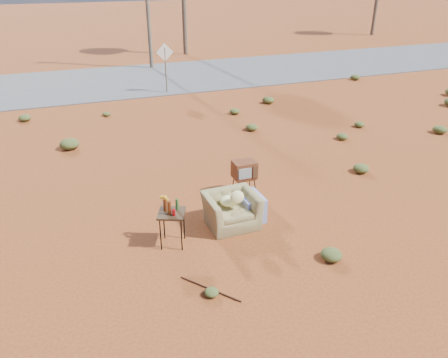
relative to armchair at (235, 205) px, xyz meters
name	(u,v)px	position (x,y,z in m)	size (l,w,h in m)	color
ground	(236,238)	(-0.21, -0.57, -0.46)	(140.00, 140.00, 0.00)	brown
highway	(123,81)	(-0.21, 14.43, -0.44)	(140.00, 7.00, 0.04)	#565659
armchair	(235,205)	(0.00, 0.00, 0.00)	(1.33, 0.86, 0.99)	olive
tv_unit	(244,170)	(0.73, 1.20, 0.21)	(0.56, 0.46, 0.90)	black
side_table	(170,211)	(-1.52, -0.27, 0.32)	(0.69, 0.69, 1.06)	#392514
rusty_bar	(210,289)	(-1.25, -1.93, -0.44)	(0.03, 0.03, 1.28)	#4A2313
road_sign	(165,59)	(1.29, 11.43, 1.04)	(0.78, 0.06, 2.19)	brown
scrub_patch	(152,160)	(-1.03, 3.84, -0.32)	(17.49, 8.07, 0.33)	#505826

